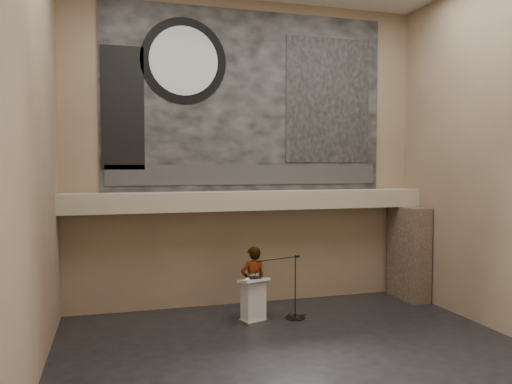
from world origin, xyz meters
name	(u,v)px	position (x,y,z in m)	size (l,w,h in m)	color
floor	(298,353)	(0.00, 0.00, 0.00)	(10.00, 10.00, 0.00)	black
wall_back	(248,153)	(0.00, 4.00, 4.25)	(10.00, 0.02, 8.50)	#7D684F
wall_front	(412,138)	(0.00, -4.00, 4.25)	(10.00, 0.02, 8.50)	#7D684F
wall_left	(34,146)	(-5.00, 0.00, 4.25)	(0.02, 8.00, 8.50)	#7D684F
wall_right	(501,151)	(5.00, 0.00, 4.25)	(0.02, 8.00, 8.50)	#7D684F
soffit	(252,200)	(0.00, 3.60, 2.95)	(10.00, 0.80, 0.50)	tan
sprinkler_left	(194,212)	(-1.60, 3.55, 2.67)	(0.04, 0.04, 0.06)	#B2893D
sprinkler_right	(317,209)	(1.90, 3.55, 2.67)	(0.04, 0.04, 0.06)	#B2893D
banner	(248,101)	(0.00, 3.97, 5.70)	(8.00, 0.05, 5.00)	black
banner_text_strip	(249,175)	(0.00, 3.93, 3.65)	(7.76, 0.02, 0.55)	#2C2C2C
banner_clock_rim	(184,61)	(-1.80, 3.93, 6.70)	(2.30, 2.30, 0.02)	black
banner_clock_face	(184,61)	(-1.80, 3.91, 6.70)	(1.84, 1.84, 0.02)	silver
banner_building_print	(328,101)	(2.40, 3.93, 5.80)	(2.60, 0.02, 3.60)	black
banner_brick_print	(123,108)	(-3.40, 3.93, 5.40)	(1.10, 0.02, 3.20)	black
stone_pier	(409,253)	(4.65, 3.15, 1.35)	(0.60, 1.40, 2.70)	#45362A
lectern	(253,301)	(-0.35, 2.21, 0.55)	(0.79, 0.66, 1.13)	silver
binder	(256,278)	(-0.29, 2.23, 1.12)	(0.30, 0.24, 0.04)	black
papers	(250,279)	(-0.46, 2.17, 1.10)	(0.21, 0.29, 0.01)	white
speaker_person	(253,282)	(-0.26, 2.58, 0.92)	(0.67, 0.44, 1.85)	silver
mic_stand	(294,309)	(0.74, 2.25, 0.25)	(1.38, 0.62, 1.62)	black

